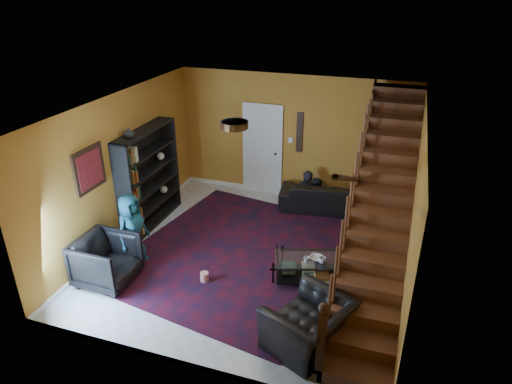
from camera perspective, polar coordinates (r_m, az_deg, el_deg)
floor at (r=8.45m, az=-0.37°, el=-8.07°), size 5.50×5.50×0.00m
room at (r=9.91m, az=-5.17°, el=-2.40°), size 5.50×5.50×5.50m
staircase at (r=7.41m, az=15.31°, el=-1.65°), size 0.95×5.02×3.18m
bookshelf at (r=9.40m, az=-13.18°, el=1.58°), size 0.35×1.80×2.00m
door at (r=10.50m, az=0.82°, el=5.18°), size 0.82×0.05×2.05m
framed_picture at (r=8.08m, az=-20.13°, el=2.69°), size 0.04×0.74×0.74m
wall_hanging at (r=10.12m, az=5.47°, el=7.42°), size 0.14×0.03×0.90m
ceiling_fixture at (r=6.58m, az=-2.72°, el=8.41°), size 0.40×0.40×0.10m
rug at (r=8.55m, az=-2.18°, el=-7.54°), size 4.30×4.73×0.02m
sofa at (r=10.04m, az=9.24°, el=-0.55°), size 2.25×1.12×0.63m
armchair_left at (r=7.99m, az=-18.18°, el=-8.16°), size 0.92×0.89×0.83m
armchair_right at (r=6.51m, az=6.61°, el=-16.22°), size 1.32×1.39×0.71m
person_adult_a at (r=10.22m, az=6.34°, el=-0.65°), size 0.47×0.32×1.28m
person_adult_b at (r=10.22m, az=7.33°, el=-1.18°), size 0.59×0.48×1.13m
person_child at (r=8.25m, az=-15.26°, el=-4.56°), size 0.53×0.71×1.33m
coffee_table at (r=7.79m, az=6.41°, el=-9.39°), size 1.22×0.93×0.41m
cup_a at (r=7.59m, az=8.28°, el=-8.45°), size 0.13×0.13×0.10m
cup_b at (r=7.59m, az=6.31°, el=-8.39°), size 0.10×0.10×0.09m
bowl at (r=7.67m, az=7.52°, el=-8.19°), size 0.24×0.24×0.06m
vase at (r=8.62m, az=-15.62°, el=7.17°), size 0.18×0.18×0.19m
popcorn_bucket at (r=7.81m, az=-6.45°, el=-10.49°), size 0.18×0.18×0.16m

